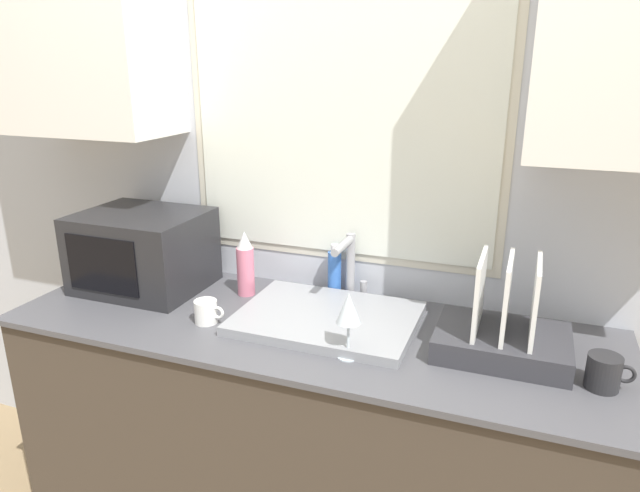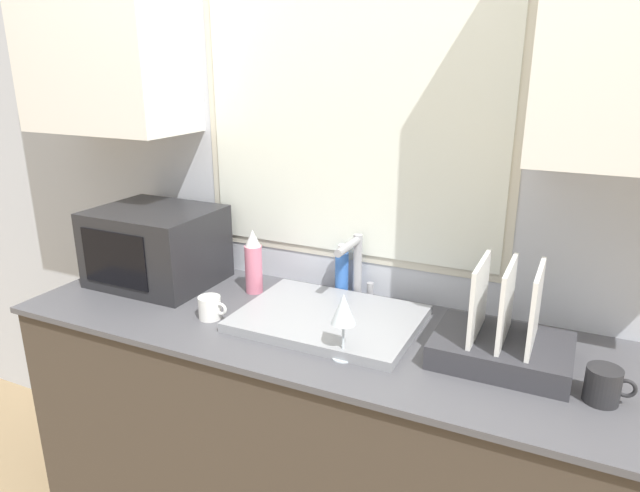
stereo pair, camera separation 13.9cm
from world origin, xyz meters
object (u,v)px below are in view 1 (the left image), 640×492
(soap_bottle, at_px, (334,271))
(wine_glass, at_px, (349,310))
(mug_near_sink, at_px, (206,312))
(microwave, at_px, (143,251))
(spray_bottle, at_px, (245,264))
(faucet, at_px, (349,261))
(dish_rack, at_px, (503,334))

(soap_bottle, height_order, wine_glass, wine_glass)
(mug_near_sink, relative_size, wine_glass, 0.52)
(microwave, relative_size, soap_bottle, 2.35)
(spray_bottle, relative_size, soap_bottle, 1.26)
(faucet, height_order, dish_rack, dish_rack)
(soap_bottle, height_order, mug_near_sink, soap_bottle)
(mug_near_sink, bearing_deg, soap_bottle, 51.10)
(microwave, bearing_deg, faucet, 12.33)
(faucet, relative_size, dish_rack, 0.62)
(microwave, relative_size, dish_rack, 1.18)
(wine_glass, bearing_deg, faucet, 107.63)
(faucet, bearing_deg, soap_bottle, 159.87)
(spray_bottle, bearing_deg, mug_near_sink, -92.14)
(faucet, relative_size, spray_bottle, 0.98)
(spray_bottle, bearing_deg, microwave, -169.99)
(faucet, bearing_deg, dish_rack, -23.36)
(spray_bottle, xyz_separation_m, soap_bottle, (0.29, 0.12, -0.03))
(soap_bottle, bearing_deg, faucet, -20.13)
(faucet, bearing_deg, spray_bottle, -165.22)
(microwave, height_order, soap_bottle, microwave)
(faucet, distance_m, mug_near_sink, 0.52)
(dish_rack, relative_size, soap_bottle, 1.98)
(mug_near_sink, bearing_deg, wine_glass, -6.10)
(spray_bottle, bearing_deg, dish_rack, -8.71)
(spray_bottle, xyz_separation_m, wine_glass, (0.49, -0.31, 0.03))
(faucet, xyz_separation_m, dish_rack, (0.54, -0.23, -0.08))
(dish_rack, bearing_deg, soap_bottle, 156.99)
(faucet, distance_m, spray_bottle, 0.37)
(faucet, relative_size, wine_glass, 1.17)
(faucet, xyz_separation_m, mug_near_sink, (-0.37, -0.35, -0.10))
(microwave, distance_m, soap_bottle, 0.70)
(soap_bottle, relative_size, wine_glass, 0.95)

